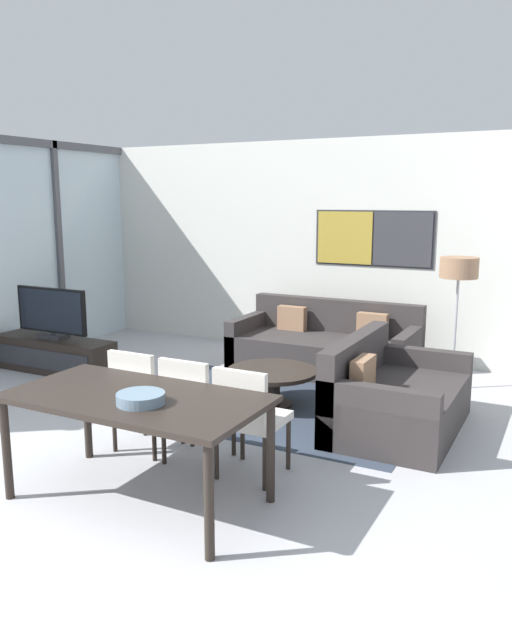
{
  "coord_description": "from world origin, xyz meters",
  "views": [
    {
      "loc": [
        2.83,
        -2.18,
        2.04
      ],
      "look_at": [
        0.24,
        2.79,
        0.95
      ],
      "focal_mm": 35.0,
      "sensor_mm": 36.0,
      "label": 1
    }
  ],
  "objects_px": {
    "floor_lamp": "(459,276)",
    "coffee_table": "(272,378)",
    "tv_console": "(54,355)",
    "sofa_side": "(390,400)",
    "dining_table": "(136,406)",
    "dining_chair_left": "(142,393)",
    "dining_chair_right": "(248,414)",
    "fruit_bowl": "(141,398)",
    "dining_chair_centre": "(193,402)",
    "television": "(52,314)",
    "sofa_main": "(326,348)"
  },
  "relations": [
    {
      "from": "floor_lamp",
      "to": "coffee_table",
      "type": "bearing_deg",
      "value": -136.58
    },
    {
      "from": "tv_console",
      "to": "sofa_side",
      "type": "height_order",
      "value": "sofa_side"
    },
    {
      "from": "dining_table",
      "to": "dining_chair_left",
      "type": "relative_size",
      "value": 2.04
    },
    {
      "from": "dining_chair_right",
      "to": "fruit_bowl",
      "type": "distance_m",
      "value": 0.91
    },
    {
      "from": "dining_chair_centre",
      "to": "fruit_bowl",
      "type": "distance_m",
      "value": 0.88
    },
    {
      "from": "dining_table",
      "to": "dining_chair_right",
      "type": "height_order",
      "value": "dining_chair_right"
    },
    {
      "from": "sofa_side",
      "to": "fruit_bowl",
      "type": "distance_m",
      "value": 2.53
    },
    {
      "from": "tv_console",
      "to": "dining_table",
      "type": "bearing_deg",
      "value": -36.09
    },
    {
      "from": "television",
      "to": "sofa_main",
      "type": "bearing_deg",
      "value": 28.65
    },
    {
      "from": "tv_console",
      "to": "dining_chair_right",
      "type": "relative_size",
      "value": 1.85
    },
    {
      "from": "television",
      "to": "coffee_table",
      "type": "xyz_separation_m",
      "value": [
        2.87,
        0.08,
        -0.43
      ]
    },
    {
      "from": "tv_console",
      "to": "coffee_table",
      "type": "relative_size",
      "value": 1.76
    },
    {
      "from": "floor_lamp",
      "to": "sofa_side",
      "type": "bearing_deg",
      "value": -100.48
    },
    {
      "from": "sofa_main",
      "to": "dining_chair_right",
      "type": "distance_m",
      "value": 3.11
    },
    {
      "from": "dining_chair_left",
      "to": "fruit_bowl",
      "type": "bearing_deg",
      "value": -52.37
    },
    {
      "from": "floor_lamp",
      "to": "television",
      "type": "bearing_deg",
      "value": -161.06
    },
    {
      "from": "dining_chair_left",
      "to": "dining_chair_right",
      "type": "bearing_deg",
      "value": -3.04
    },
    {
      "from": "dining_table",
      "to": "dining_chair_right",
      "type": "distance_m",
      "value": 0.85
    },
    {
      "from": "sofa_main",
      "to": "sofa_side",
      "type": "bearing_deg",
      "value": -52.12
    },
    {
      "from": "television",
      "to": "coffee_table",
      "type": "distance_m",
      "value": 2.9
    },
    {
      "from": "tv_console",
      "to": "sofa_main",
      "type": "bearing_deg",
      "value": 28.66
    },
    {
      "from": "sofa_side",
      "to": "dining_chair_left",
      "type": "relative_size",
      "value": 1.81
    },
    {
      "from": "dining_chair_centre",
      "to": "dining_chair_right",
      "type": "bearing_deg",
      "value": -4.42
    },
    {
      "from": "television",
      "to": "sofa_side",
      "type": "distance_m",
      "value": 4.11
    },
    {
      "from": "dining_table",
      "to": "fruit_bowl",
      "type": "distance_m",
      "value": 0.22
    },
    {
      "from": "dining_chair_centre",
      "to": "dining_chair_right",
      "type": "height_order",
      "value": "same"
    },
    {
      "from": "tv_console",
      "to": "sofa_main",
      "type": "distance_m",
      "value": 3.27
    },
    {
      "from": "tv_console",
      "to": "fruit_bowl",
      "type": "height_order",
      "value": "fruit_bowl"
    },
    {
      "from": "dining_chair_centre",
      "to": "fruit_bowl",
      "type": "bearing_deg",
      "value": -80.36
    },
    {
      "from": "tv_console",
      "to": "fruit_bowl",
      "type": "relative_size",
      "value": 5.08
    },
    {
      "from": "dining_chair_left",
      "to": "coffee_table",
      "type": "bearing_deg",
      "value": 73.91
    },
    {
      "from": "sofa_side",
      "to": "dining_chair_right",
      "type": "xyz_separation_m",
      "value": [
        -0.65,
        -1.48,
        0.23
      ]
    },
    {
      "from": "sofa_side",
      "to": "dining_chair_centre",
      "type": "relative_size",
      "value": 1.81
    },
    {
      "from": "dining_chair_left",
      "to": "floor_lamp",
      "type": "distance_m",
      "value": 3.59
    },
    {
      "from": "sofa_side",
      "to": "sofa_main",
      "type": "bearing_deg",
      "value": 37.88
    },
    {
      "from": "television",
      "to": "sofa_main",
      "type": "xyz_separation_m",
      "value": [
        2.87,
        1.57,
        -0.44
      ]
    },
    {
      "from": "dining_chair_centre",
      "to": "floor_lamp",
      "type": "xyz_separation_m",
      "value": [
        1.43,
        2.94,
        0.75
      ]
    },
    {
      "from": "coffee_table",
      "to": "fruit_bowl",
      "type": "relative_size",
      "value": 2.89
    },
    {
      "from": "television",
      "to": "dining_table",
      "type": "bearing_deg",
      "value": -36.1
    },
    {
      "from": "sofa_main",
      "to": "sofa_side",
      "type": "relative_size",
      "value": 1.39
    },
    {
      "from": "television",
      "to": "dining_table",
      "type": "xyz_separation_m",
      "value": [
        2.93,
        -2.14,
        -0.03
      ]
    },
    {
      "from": "sofa_side",
      "to": "floor_lamp",
      "type": "height_order",
      "value": "floor_lamp"
    },
    {
      "from": "sofa_side",
      "to": "floor_lamp",
      "type": "xyz_separation_m",
      "value": [
        0.28,
        1.5,
        0.98
      ]
    },
    {
      "from": "sofa_main",
      "to": "coffee_table",
      "type": "xyz_separation_m",
      "value": [
        0.0,
        -1.49,
        0.01
      ]
    },
    {
      "from": "coffee_table",
      "to": "fruit_bowl",
      "type": "bearing_deg",
      "value": -84.97
    },
    {
      "from": "sofa_main",
      "to": "floor_lamp",
      "type": "bearing_deg",
      "value": -2.61
    },
    {
      "from": "coffee_table",
      "to": "floor_lamp",
      "type": "relative_size",
      "value": 0.63
    },
    {
      "from": "floor_lamp",
      "to": "dining_chair_right",
      "type": "bearing_deg",
      "value": -107.3
    },
    {
      "from": "tv_console",
      "to": "television",
      "type": "height_order",
      "value": "television"
    },
    {
      "from": "dining_chair_left",
      "to": "dining_chair_right",
      "type": "relative_size",
      "value": 1.0
    }
  ]
}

